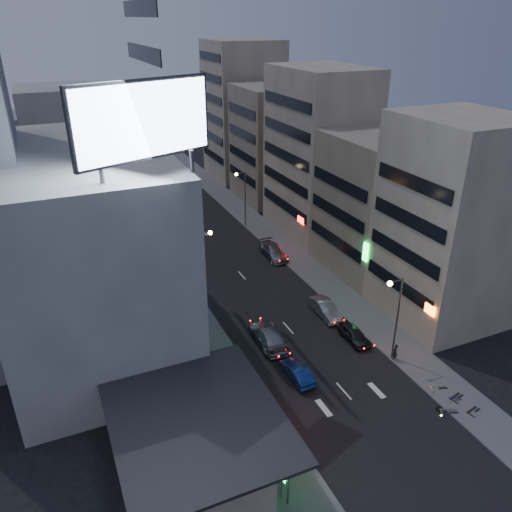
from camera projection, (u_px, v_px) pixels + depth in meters
ground at (373, 424)px, 37.44m from camera, size 180.00×180.00×0.00m
sidewalk_left at (167, 273)px, 59.23m from camera, size 4.00×120.00×0.12m
sidewalk_right at (287, 250)px, 65.03m from camera, size 4.00×120.00×0.12m
food_court at (185, 444)px, 33.18m from camera, size 11.00×13.00×3.88m
white_building at (88, 251)px, 43.83m from camera, size 14.00×24.00×18.00m
shophouse_near at (449, 223)px, 47.17m from camera, size 10.00×11.00×20.00m
shophouse_mid at (378, 204)px, 57.70m from camera, size 11.00×12.00×16.00m
shophouse_far at (319, 153)px, 66.93m from camera, size 10.00×14.00×22.00m
far_left_a at (75, 167)px, 64.54m from camera, size 11.00×10.00×20.00m
far_left_b at (65, 162)px, 76.16m from camera, size 12.00×10.00×15.00m
far_right_a at (274, 144)px, 80.34m from camera, size 11.00×12.00×18.00m
far_right_b at (243, 111)px, 90.75m from camera, size 12.00×12.00×24.00m
billboard at (144, 121)px, 31.51m from camera, size 9.52×3.75×6.20m
street_lamp_right_near at (395, 308)px, 42.19m from camera, size 1.60×0.44×8.02m
street_lamp_left at (203, 257)px, 51.09m from camera, size 1.60×0.44×8.02m
street_lamp_right_far at (242, 191)px, 70.20m from camera, size 1.60×0.44×8.02m
parked_car_right_near at (354, 334)px, 46.80m from camera, size 1.66×4.04×1.37m
parked_car_right_mid at (325, 309)px, 50.75m from camera, size 1.72×4.65×1.52m
parked_car_left at (176, 251)px, 63.31m from camera, size 2.55×5.39×1.49m
parked_car_right_far at (274, 251)px, 63.02m from camera, size 2.43×5.58×1.60m
road_car_blue at (297, 372)px, 41.85m from camera, size 1.46×4.10×1.35m
road_car_silver at (268, 336)px, 46.34m from camera, size 2.80×6.00×1.70m
person at (395, 352)px, 44.00m from camera, size 0.67×0.54×1.57m
scooter_black_a at (476, 400)px, 38.80m from camera, size 0.97×1.88×1.10m
scooter_silver_a at (457, 403)px, 38.49m from camera, size 1.39×2.02×1.18m
scooter_blue at (461, 392)px, 39.76m from camera, size 1.03×1.69×0.98m
scooter_black_b at (459, 386)px, 40.21m from camera, size 1.07×1.98×1.15m
scooter_silver_b at (446, 378)px, 41.05m from camera, size 1.22×2.15×1.25m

